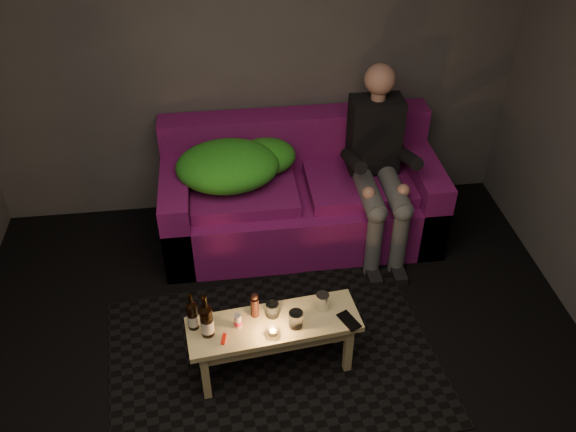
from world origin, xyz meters
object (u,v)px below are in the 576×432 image
(sofa, at_px, (300,197))
(coffee_table, at_px, (274,331))
(beer_bottle_a, at_px, (192,315))
(steel_cup, at_px, (322,301))
(beer_bottle_b, at_px, (207,321))
(person, at_px, (379,161))

(sofa, relative_size, coffee_table, 1.97)
(beer_bottle_a, height_order, steel_cup, beer_bottle_a)
(coffee_table, bearing_deg, beer_bottle_b, -173.96)
(beer_bottle_b, bearing_deg, steel_cup, 9.84)
(beer_bottle_a, xyz_separation_m, beer_bottle_b, (0.08, -0.06, 0.01))
(sofa, xyz_separation_m, beer_bottle_b, (-0.72, -1.37, 0.20))
(person, bearing_deg, beer_bottle_a, -139.62)
(sofa, xyz_separation_m, steel_cup, (-0.04, -1.25, 0.15))
(beer_bottle_a, distance_m, beer_bottle_b, 0.10)
(beer_bottle_b, bearing_deg, coffee_table, 6.04)
(beer_bottle_a, bearing_deg, sofa, 58.54)
(sofa, relative_size, beer_bottle_b, 6.85)
(beer_bottle_b, distance_m, steel_cup, 0.69)
(person, distance_m, beer_bottle_a, 1.77)
(person, distance_m, coffee_table, 1.50)
(sofa, bearing_deg, beer_bottle_b, -117.72)
(person, relative_size, steel_cup, 12.65)
(sofa, relative_size, person, 1.50)
(coffee_table, relative_size, steel_cup, 9.60)
(sofa, distance_m, coffee_table, 1.37)
(sofa, height_order, steel_cup, sofa)
(sofa, bearing_deg, coffee_table, -104.40)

